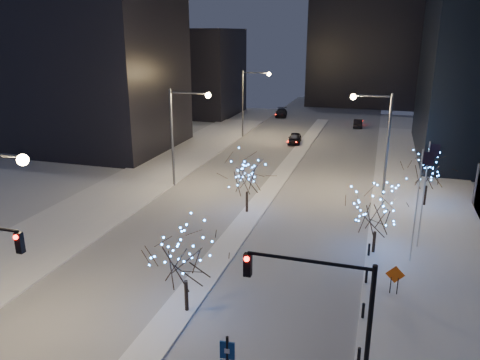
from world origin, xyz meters
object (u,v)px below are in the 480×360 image
at_px(car_near, 295,138).
at_px(construction_sign, 395,277).
at_px(holiday_tree_median_far, 247,175).
at_px(street_lamp_east, 379,131).
at_px(holiday_tree_plaza_far, 428,171).
at_px(car_far, 281,113).
at_px(holiday_tree_plaza_near, 377,213).
at_px(street_lamp_w_far, 249,95).
at_px(street_lamp_w_mid, 181,125).
at_px(holiday_tree_median_near, 185,256).
at_px(traffic_signal_east, 330,310).
at_px(car_mid, 358,123).

bearing_deg(car_near, construction_sign, -77.07).
height_order(car_near, holiday_tree_median_far, holiday_tree_median_far).
xyz_separation_m(street_lamp_east, holiday_tree_plaza_far, (4.61, -1.92, -3.03)).
xyz_separation_m(car_near, car_far, (-6.62, 21.57, -0.01)).
bearing_deg(holiday_tree_median_far, holiday_tree_plaza_near, -24.27).
relative_size(street_lamp_w_far, holiday_tree_median_far, 1.92).
bearing_deg(street_lamp_w_far, street_lamp_east, -49.15).
bearing_deg(street_lamp_w_mid, holiday_tree_plaza_far, 2.63).
bearing_deg(holiday_tree_plaza_far, car_far, 117.77).
relative_size(street_lamp_w_mid, holiday_tree_plaza_near, 2.08).
distance_m(car_near, holiday_tree_plaza_near, 35.34).
xyz_separation_m(street_lamp_w_far, car_near, (7.44, -2.17, -5.74)).
xyz_separation_m(street_lamp_w_far, holiday_tree_median_near, (9.44, -46.16, -2.91)).
distance_m(holiday_tree_median_near, holiday_tree_median_far, 15.84).
height_order(holiday_tree_median_far, holiday_tree_plaza_far, holiday_tree_median_far).
distance_m(traffic_signal_east, holiday_tree_plaza_near, 15.84).
relative_size(street_lamp_w_far, car_far, 1.95).
xyz_separation_m(street_lamp_w_mid, construction_sign, (20.79, -15.87, -5.22)).
relative_size(holiday_tree_plaza_near, construction_sign, 2.56).
distance_m(car_mid, construction_sign, 54.27).
height_order(car_mid, holiday_tree_plaza_near, holiday_tree_plaza_near).
bearing_deg(street_lamp_w_mid, car_mid, 67.97).
bearing_deg(street_lamp_w_mid, construction_sign, -37.36).
relative_size(car_mid, holiday_tree_plaza_far, 0.83).
bearing_deg(holiday_tree_median_near, car_mid, 84.23).
bearing_deg(car_far, car_near, -81.37).
distance_m(street_lamp_w_mid, car_far, 44.78).
distance_m(street_lamp_w_mid, construction_sign, 26.67).
xyz_separation_m(car_mid, car_far, (-14.62, 6.28, 0.07)).
height_order(street_lamp_w_mid, traffic_signal_east, street_lamp_w_mid).
distance_m(holiday_tree_median_far, construction_sign, 16.38).
relative_size(street_lamp_w_mid, car_mid, 2.42).
bearing_deg(construction_sign, holiday_tree_median_far, 137.63).
bearing_deg(car_near, car_far, 100.97).
xyz_separation_m(holiday_tree_median_far, construction_sign, (12.35, -10.51, -2.25)).
bearing_deg(car_near, street_lamp_w_mid, -114.15).
distance_m(holiday_tree_median_far, holiday_tree_plaza_far, 16.50).
bearing_deg(holiday_tree_median_near, car_far, 97.49).
height_order(street_lamp_w_mid, holiday_tree_median_near, street_lamp_w_mid).
distance_m(street_lamp_w_mid, holiday_tree_plaza_far, 23.85).
xyz_separation_m(holiday_tree_median_near, construction_sign, (11.35, 5.29, -2.31)).
distance_m(street_lamp_w_far, car_mid, 21.08).
relative_size(street_lamp_w_mid, construction_sign, 5.32).
relative_size(car_near, car_mid, 1.08).
bearing_deg(holiday_tree_plaza_far, street_lamp_w_far, 134.65).
distance_m(street_lamp_w_mid, holiday_tree_plaza_near, 22.25).
height_order(traffic_signal_east, holiday_tree_plaza_far, traffic_signal_east).
bearing_deg(holiday_tree_median_far, construction_sign, -40.41).
bearing_deg(traffic_signal_east, street_lamp_w_mid, 124.51).
height_order(car_far, holiday_tree_median_far, holiday_tree_median_far).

